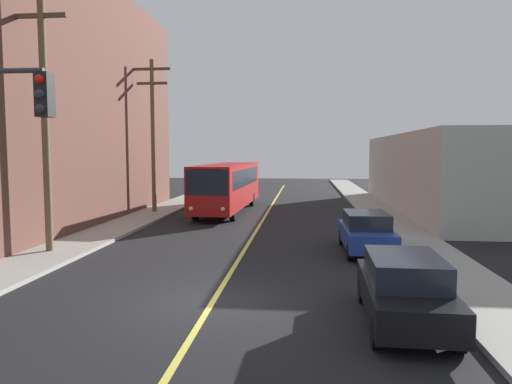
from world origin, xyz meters
TOP-DOWN VIEW (x-y plane):
  - ground_plane at (0.00, 0.00)m, footprint 120.00×120.00m
  - sidewalk_left at (-7.25, 10.00)m, footprint 2.50×90.00m
  - sidewalk_right at (7.25, 10.00)m, footprint 2.50×90.00m
  - lane_stripe_center at (0.00, 15.00)m, footprint 0.16×60.00m
  - building_left_brick at (-13.49, 13.63)m, footprint 10.00×23.51m
  - building_right_warehouse at (14.49, 21.57)m, footprint 12.00×23.50m
  - city_bus at (-2.68, 19.20)m, footprint 2.95×12.22m
  - parked_car_black at (4.76, -1.07)m, footprint 1.92×4.45m
  - parked_car_blue at (4.90, 6.91)m, footprint 1.90×4.44m
  - utility_pole_near at (-7.52, 5.27)m, footprint 2.40×0.28m
  - utility_pole_mid at (-7.29, 17.68)m, footprint 2.40×0.28m

SIDE VIEW (x-z plane):
  - ground_plane at x=0.00m, z-range 0.00..0.00m
  - lane_stripe_center at x=0.00m, z-range 0.00..0.01m
  - sidewalk_left at x=-7.25m, z-range 0.00..0.15m
  - sidewalk_right at x=7.25m, z-range 0.00..0.15m
  - parked_car_black at x=4.76m, z-range 0.03..1.65m
  - parked_car_blue at x=4.90m, z-range 0.03..1.65m
  - city_bus at x=-2.68m, z-range 0.22..3.42m
  - building_right_warehouse at x=14.49m, z-range 0.00..5.20m
  - utility_pole_mid at x=-7.29m, z-range 0.65..10.38m
  - utility_pole_near at x=-7.52m, z-range 0.66..11.15m
  - building_left_brick at x=-13.49m, z-range 0.00..13.60m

